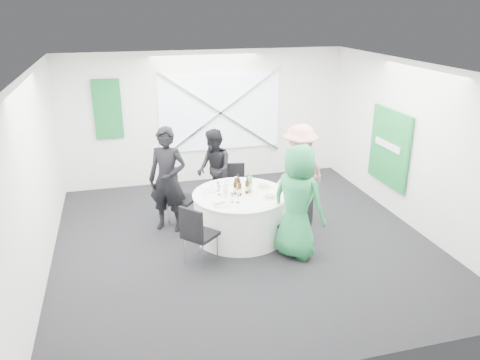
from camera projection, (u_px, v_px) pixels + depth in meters
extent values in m
plane|color=black|center=(243.00, 241.00, 7.74)|extent=(6.00, 6.00, 0.00)
plane|color=white|center=(244.00, 68.00, 6.75)|extent=(6.00, 6.00, 0.00)
plane|color=white|center=(206.00, 118.00, 9.95)|extent=(6.00, 0.00, 6.00)
plane|color=white|center=(325.00, 254.00, 4.53)|extent=(6.00, 0.00, 6.00)
plane|color=white|center=(36.00, 178.00, 6.52)|extent=(0.00, 6.00, 6.00)
plane|color=white|center=(413.00, 146.00, 7.97)|extent=(0.00, 6.00, 6.00)
cube|color=white|center=(220.00, 113.00, 9.95)|extent=(2.60, 0.03, 1.60)
cube|color=silver|center=(221.00, 113.00, 9.92)|extent=(2.63, 0.05, 1.84)
cube|color=silver|center=(221.00, 113.00, 9.92)|extent=(2.63, 0.05, 1.84)
cube|color=#146535|center=(108.00, 109.00, 9.32)|extent=(0.55, 0.04, 1.20)
cube|color=#177F35|center=(389.00, 148.00, 8.57)|extent=(0.05, 1.20, 1.40)
cylinder|color=silver|center=(240.00, 215.00, 7.79)|extent=(1.52, 1.52, 0.74)
cylinder|color=silver|center=(240.00, 194.00, 7.65)|extent=(1.56, 1.56, 0.02)
cube|color=black|center=(235.00, 189.00, 8.72)|extent=(0.46, 0.46, 0.05)
cube|color=black|center=(234.00, 174.00, 8.81)|extent=(0.38, 0.10, 0.43)
cylinder|color=silver|center=(243.00, 197.00, 8.96)|extent=(0.02, 0.02, 0.41)
cylinder|color=silver|center=(226.00, 197.00, 8.93)|extent=(0.02, 0.02, 0.41)
cylinder|color=silver|center=(245.00, 204.00, 8.66)|extent=(0.02, 0.02, 0.41)
cylinder|color=silver|center=(227.00, 204.00, 8.63)|extent=(0.02, 0.02, 0.41)
cube|color=black|center=(182.00, 199.00, 8.15)|extent=(0.62, 0.62, 0.05)
cube|color=black|center=(171.00, 184.00, 8.13)|extent=(0.29, 0.36, 0.48)
cylinder|color=silver|center=(179.00, 207.00, 8.46)|extent=(0.02, 0.02, 0.46)
cylinder|color=silver|center=(169.00, 215.00, 8.15)|extent=(0.02, 0.02, 0.46)
cylinder|color=silver|center=(197.00, 210.00, 8.33)|extent=(0.02, 0.02, 0.46)
cylinder|color=silver|center=(187.00, 218.00, 8.02)|extent=(0.02, 0.02, 0.46)
cube|color=black|center=(285.00, 199.00, 8.25)|extent=(0.52, 0.52, 0.05)
cube|color=black|center=(294.00, 184.00, 8.27)|extent=(0.16, 0.39, 0.44)
cylinder|color=silver|center=(298.00, 212.00, 8.29)|extent=(0.02, 0.02, 0.42)
cylinder|color=silver|center=(286.00, 206.00, 8.55)|extent=(0.02, 0.02, 0.42)
cylinder|color=silver|center=(283.00, 216.00, 8.12)|extent=(0.02, 0.02, 0.42)
cylinder|color=silver|center=(272.00, 210.00, 8.38)|extent=(0.02, 0.02, 0.42)
cube|color=black|center=(295.00, 225.00, 7.29)|extent=(0.57, 0.57, 0.05)
cube|color=black|center=(307.00, 214.00, 7.12)|extent=(0.30, 0.30, 0.43)
cylinder|color=silver|center=(300.00, 245.00, 7.17)|extent=(0.02, 0.02, 0.41)
cylinder|color=silver|center=(308.00, 236.00, 7.43)|extent=(0.02, 0.02, 0.41)
cylinder|color=silver|center=(280.00, 240.00, 7.32)|extent=(0.02, 0.02, 0.41)
cylinder|color=silver|center=(289.00, 232.00, 7.59)|extent=(0.02, 0.02, 0.41)
cube|color=black|center=(201.00, 235.00, 6.93)|extent=(0.61, 0.61, 0.05)
cube|color=black|center=(191.00, 224.00, 6.67)|extent=(0.31, 0.34, 0.47)
cylinder|color=silver|center=(184.00, 251.00, 6.97)|extent=(0.02, 0.02, 0.45)
cylinder|color=silver|center=(203.00, 258.00, 6.78)|extent=(0.02, 0.02, 0.45)
cylinder|color=silver|center=(199.00, 242.00, 7.24)|extent=(0.02, 0.02, 0.45)
cylinder|color=silver|center=(217.00, 248.00, 7.06)|extent=(0.02, 0.02, 0.45)
imported|color=black|center=(168.00, 180.00, 7.85)|extent=(0.78, 0.69, 1.81)
imported|color=black|center=(214.00, 170.00, 8.72)|extent=(0.51, 0.79, 1.53)
imported|color=pink|center=(299.00, 172.00, 8.31)|extent=(1.23, 0.88, 1.74)
imported|color=#248749|center=(298.00, 202.00, 7.01)|extent=(0.99, 1.03, 1.78)
cylinder|color=silver|center=(231.00, 183.00, 8.10)|extent=(0.29, 0.29, 0.01)
cylinder|color=silver|center=(208.00, 191.00, 7.76)|extent=(0.29, 0.29, 0.01)
cylinder|color=silver|center=(264.00, 187.00, 7.91)|extent=(0.26, 0.26, 0.01)
cylinder|color=#7C9B53|center=(264.00, 186.00, 7.91)|extent=(0.17, 0.17, 0.02)
cylinder|color=silver|center=(270.00, 197.00, 7.49)|extent=(0.25, 0.25, 0.01)
cylinder|color=#7C9B53|center=(270.00, 196.00, 7.49)|extent=(0.16, 0.16, 0.02)
cylinder|color=silver|center=(222.00, 204.00, 7.22)|extent=(0.25, 0.25, 0.01)
cube|color=silver|center=(218.00, 202.00, 7.23)|extent=(0.19, 0.17, 0.04)
cylinder|color=#3A210A|center=(235.00, 188.00, 7.60)|extent=(0.06, 0.06, 0.21)
cylinder|color=#3A210A|center=(235.00, 180.00, 7.55)|extent=(0.02, 0.02, 0.06)
cylinder|color=#E5D279|center=(235.00, 189.00, 7.61)|extent=(0.06, 0.06, 0.07)
cylinder|color=#3A210A|center=(238.00, 184.00, 7.78)|extent=(0.06, 0.06, 0.21)
cylinder|color=#3A210A|center=(238.00, 176.00, 7.73)|extent=(0.02, 0.02, 0.06)
cylinder|color=#E5D279|center=(238.00, 185.00, 7.78)|extent=(0.06, 0.06, 0.07)
cylinder|color=#3A210A|center=(247.00, 187.00, 7.63)|extent=(0.06, 0.06, 0.21)
cylinder|color=#3A210A|center=(247.00, 179.00, 7.59)|extent=(0.02, 0.02, 0.06)
cylinder|color=#E5D279|center=(247.00, 188.00, 7.64)|extent=(0.06, 0.06, 0.07)
cylinder|color=#3A210A|center=(240.00, 189.00, 7.55)|extent=(0.06, 0.06, 0.21)
cylinder|color=#3A210A|center=(240.00, 182.00, 7.50)|extent=(0.02, 0.02, 0.06)
cylinder|color=#E5D279|center=(240.00, 191.00, 7.55)|extent=(0.06, 0.06, 0.07)
cylinder|color=#42AD5B|center=(250.00, 184.00, 7.68)|extent=(0.08, 0.08, 0.26)
cylinder|color=#42AD5B|center=(250.00, 175.00, 7.62)|extent=(0.03, 0.03, 0.06)
cylinder|color=#E5D279|center=(250.00, 186.00, 7.68)|extent=(0.08, 0.08, 0.09)
cylinder|color=white|center=(225.00, 190.00, 7.50)|extent=(0.08, 0.08, 0.23)
cylinder|color=white|center=(225.00, 181.00, 7.44)|extent=(0.03, 0.03, 0.06)
cylinder|color=#E5D279|center=(225.00, 191.00, 7.50)|extent=(0.08, 0.08, 0.08)
cylinder|color=white|center=(219.00, 195.00, 7.61)|extent=(0.06, 0.06, 0.00)
cylinder|color=white|center=(219.00, 192.00, 7.59)|extent=(0.01, 0.01, 0.10)
cone|color=white|center=(219.00, 187.00, 7.56)|extent=(0.07, 0.07, 0.08)
cylinder|color=white|center=(232.00, 202.00, 7.32)|extent=(0.06, 0.06, 0.00)
cylinder|color=white|center=(232.00, 199.00, 7.30)|extent=(0.01, 0.01, 0.10)
cone|color=white|center=(232.00, 195.00, 7.28)|extent=(0.07, 0.07, 0.08)
cylinder|color=white|center=(238.00, 203.00, 7.30)|extent=(0.06, 0.06, 0.00)
cylinder|color=white|center=(238.00, 200.00, 7.29)|extent=(0.01, 0.01, 0.10)
cone|color=white|center=(238.00, 195.00, 7.26)|extent=(0.07, 0.07, 0.08)
cylinder|color=white|center=(236.00, 186.00, 7.96)|extent=(0.06, 0.06, 0.00)
cylinder|color=white|center=(236.00, 183.00, 7.94)|extent=(0.01, 0.01, 0.10)
cone|color=white|center=(236.00, 179.00, 7.91)|extent=(0.07, 0.07, 0.08)
cylinder|color=white|center=(218.00, 191.00, 7.76)|extent=(0.06, 0.06, 0.00)
cylinder|color=white|center=(218.00, 188.00, 7.74)|extent=(0.01, 0.01, 0.10)
cone|color=white|center=(218.00, 184.00, 7.71)|extent=(0.07, 0.07, 0.08)
cube|color=silver|center=(271.00, 188.00, 7.87)|extent=(0.08, 0.14, 0.01)
cube|color=silver|center=(258.00, 183.00, 8.10)|extent=(0.08, 0.14, 0.01)
cube|color=silver|center=(241.00, 181.00, 8.19)|extent=(0.15, 0.02, 0.01)
cube|color=silver|center=(223.00, 183.00, 8.11)|extent=(0.15, 0.02, 0.01)
cube|color=silver|center=(211.00, 187.00, 7.92)|extent=(0.08, 0.14, 0.01)
cube|color=silver|center=(205.00, 195.00, 7.58)|extent=(0.08, 0.14, 0.01)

